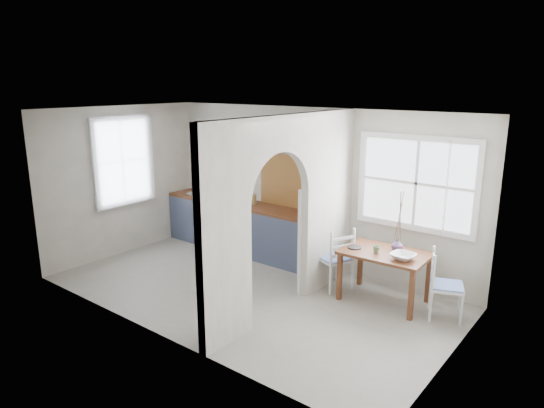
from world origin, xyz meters
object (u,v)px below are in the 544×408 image
Objects in this scene: vase at (397,245)px; chair_left at (334,257)px; chair_right at (447,285)px; kettle at (310,210)px; dining_table at (384,277)px.

chair_left is at bearing -167.81° from vase.
vase is (-0.76, 0.12, 0.35)m from chair_right.
vase is at bearing 59.93° from chair_right.
chair_right is 3.77× the size of kettle.
dining_table is at bearing 71.42° from chair_right.
chair_right is 0.84m from vase.
chair_left is 0.96m from vase.
chair_right is at bearing 116.25° from chair_left.
dining_table is 0.48m from vase.
dining_table is 6.98× the size of vase.
kettle reaches higher than vase.
vase is (1.54, -0.13, -0.21)m from kettle.
chair_right is 5.44× the size of vase.
vase is at bearing 55.81° from dining_table.
chair_left is at bearing -179.50° from dining_table.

